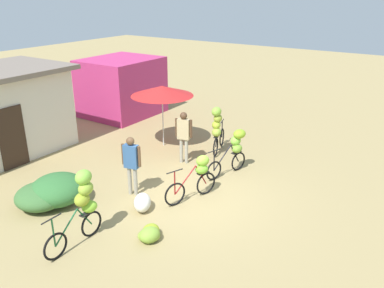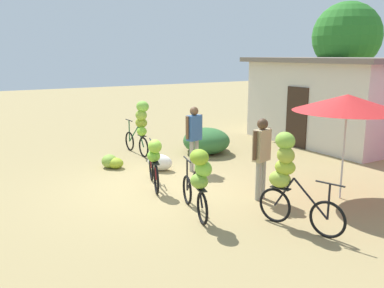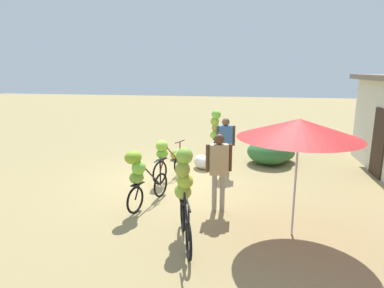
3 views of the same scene
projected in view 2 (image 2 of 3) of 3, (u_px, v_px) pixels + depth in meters
name	position (u px, v px, depth m)	size (l,w,h in m)	color
ground_plane	(159.00, 188.00, 9.50)	(60.00, 60.00, 0.00)	#9A8555
building_low	(329.00, 100.00, 14.14)	(5.68, 3.45, 2.93)	beige
tree_behind_building	(347.00, 38.00, 16.23)	(2.70, 2.70, 5.09)	brown
hedge_bush_front_left	(205.00, 141.00, 13.18)	(1.31, 1.37, 0.63)	#3B6733
hedge_bush_front_right	(206.00, 141.00, 12.73)	(1.49, 1.45, 0.80)	#316932
market_umbrella	(347.00, 103.00, 8.38)	(2.22, 2.22, 2.24)	beige
bicycle_leftmost	(141.00, 123.00, 12.27)	(1.65, 0.46, 1.70)	black
bicycle_near_pile	(154.00, 160.00, 9.23)	(1.63, 0.67, 1.21)	black
bicycle_center_loaded	(199.00, 177.00, 7.50)	(1.63, 0.65, 1.39)	black
bicycle_by_shop	(288.00, 174.00, 7.22)	(1.59, 0.63, 1.71)	black
banana_pile_on_ground	(112.00, 162.00, 11.16)	(0.77, 0.68, 0.36)	#7DA538
produce_sack	(160.00, 162.00, 10.89)	(0.70, 0.44, 0.44)	silver
person_vendor	(194.00, 132.00, 10.68)	(0.28, 0.57, 1.72)	gray
person_bystander	(262.00, 150.00, 8.54)	(0.30, 0.56, 1.75)	gray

